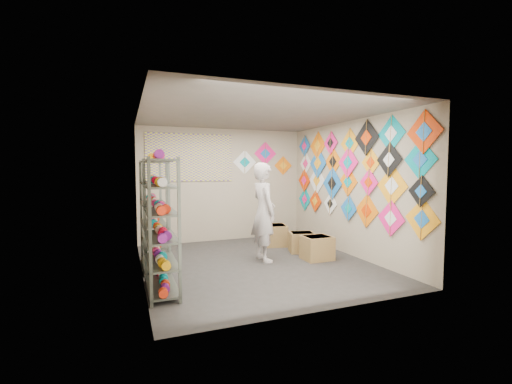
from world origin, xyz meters
name	(u,v)px	position (x,y,z in m)	size (l,w,h in m)	color
ground	(257,263)	(0.00, 0.00, 0.00)	(4.50, 4.50, 0.00)	#2F2C29
room_walls	(257,174)	(0.00, 0.00, 1.64)	(4.50, 4.50, 4.50)	tan
shelf_rack_front	(161,226)	(-1.78, -0.85, 0.95)	(0.40, 1.10, 1.90)	#4C5147
shelf_rack_back	(153,214)	(-1.78, 0.45, 0.95)	(0.40, 1.10, 1.90)	#4C5147
string_spools	(157,213)	(-1.78, -0.20, 1.05)	(0.12, 2.36, 0.12)	#FE2C6D
kite_wall_display	(350,173)	(1.98, -0.06, 1.66)	(0.06, 4.27, 2.07)	#FB9F15
back_wall_kites	(262,160)	(1.02, 2.24, 1.96)	(1.59, 0.02, 0.84)	white
poster	(190,158)	(-0.80, 2.23, 2.00)	(2.00, 0.01, 1.10)	#624596
shopkeeper	(264,212)	(0.20, 0.16, 0.93)	(0.47, 0.69, 1.86)	beige
carton_a	(317,248)	(1.19, -0.15, 0.23)	(0.54, 0.45, 0.45)	olive
carton_b	(302,242)	(1.19, 0.47, 0.21)	(0.51, 0.41, 0.41)	olive
carton_c	(275,235)	(0.93, 1.24, 0.23)	(0.49, 0.54, 0.47)	olive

